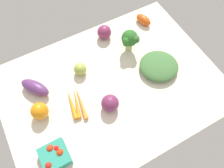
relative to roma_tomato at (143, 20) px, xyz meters
The scene contains 11 objects.
tablecloth 44.74cm from the roma_tomato, 37.90° to the left, with size 104.00×76.00×2.00cm, color beige.
roma_tomato is the anchor object (origin of this frame).
leafy_greens_clump 31.58cm from the roma_tomato, 71.41° to the left, with size 18.30×19.23×5.21cm, color #416F3A.
berry_basket 84.68cm from the roma_tomato, 32.56° to the left, with size 10.71×10.71×6.16cm.
eggplant 69.10cm from the roma_tomato, 10.28° to the left, with size 14.76×6.19×6.19cm, color #5B3068.
heirloom_tomato_green 47.11cm from the roma_tomato, 16.26° to the left, with size 6.18×6.18×6.18cm, color #93AA45.
red_onion_center 55.02cm from the roma_tomato, 41.55° to the left, with size 7.98×7.98×7.98cm, color #6F2951.
carrot_bunch 61.04cm from the roma_tomato, 27.22° to the left, with size 8.43×17.18×2.37cm.
broccoli_head 21.56cm from the roma_tomato, 36.57° to the left, with size 9.17×9.03×12.60cm.
bell_pepper_orange 74.33cm from the roma_tomato, 19.73° to the left, with size 7.65×7.65×8.50cm, color orange.
red_onion_near_basket 24.23cm from the roma_tomato, ahead, with size 7.47×7.47×7.47cm, color #7C2A51.
Camera 1 is at (23.92, 43.77, 96.35)cm, focal length 35.35 mm.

